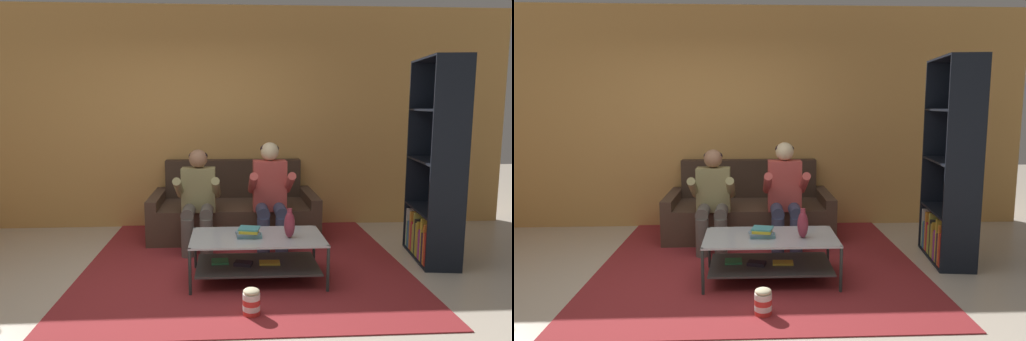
{
  "view_description": "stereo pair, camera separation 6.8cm",
  "coord_description": "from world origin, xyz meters",
  "views": [
    {
      "loc": [
        0.41,
        -3.68,
        1.63
      ],
      "look_at": [
        0.69,
        0.82,
        0.98
      ],
      "focal_mm": 32.0,
      "sensor_mm": 36.0,
      "label": 1
    },
    {
      "loc": [
        0.48,
        -3.68,
        1.63
      ],
      "look_at": [
        0.69,
        0.82,
        0.98
      ],
      "focal_mm": 32.0,
      "sensor_mm": 36.0,
      "label": 2
    }
  ],
  "objects": [
    {
      "name": "book_stack",
      "position": [
        0.6,
        0.37,
        0.47
      ],
      "size": [
        0.25,
        0.2,
        0.09
      ],
      "color": "#6AA2AE",
      "rests_on": "coffee_table"
    },
    {
      "name": "bookshelf",
      "position": [
        2.59,
        0.9,
        0.73
      ],
      "size": [
        0.46,
        0.91,
        2.1
      ],
      "color": "black",
      "rests_on": "ground"
    },
    {
      "name": "couch",
      "position": [
        0.48,
        1.95,
        0.29
      ],
      "size": [
        2.03,
        0.99,
        0.91
      ],
      "color": "#483528",
      "rests_on": "ground"
    },
    {
      "name": "popcorn_tub",
      "position": [
        0.58,
        -0.32,
        0.11
      ],
      "size": [
        0.14,
        0.14,
        0.22
      ],
      "color": "red",
      "rests_on": "ground"
    },
    {
      "name": "person_seated_right",
      "position": [
        0.89,
        1.37,
        0.65
      ],
      "size": [
        0.5,
        0.58,
        1.21
      ],
      "color": "#393D59",
      "rests_on": "ground"
    },
    {
      "name": "vase",
      "position": [
        0.97,
        0.34,
        0.55
      ],
      "size": [
        0.1,
        0.1,
        0.27
      ],
      "color": "maroon",
      "rests_on": "coffee_table"
    },
    {
      "name": "coffee_table",
      "position": [
        0.67,
        0.4,
        0.28
      ],
      "size": [
        1.22,
        0.69,
        0.42
      ],
      "color": "#B5BBC4",
      "rests_on": "ground"
    },
    {
      "name": "ground",
      "position": [
        0.0,
        0.0,
        0.0
      ],
      "size": [
        16.8,
        16.8,
        0.0
      ],
      "primitive_type": "plane",
      "color": "beige"
    },
    {
      "name": "back_partition",
      "position": [
        0.0,
        2.46,
        1.45
      ],
      "size": [
        8.4,
        0.12,
        2.9
      ],
      "primitive_type": "cube",
      "color": "tan",
      "rests_on": "ground"
    },
    {
      "name": "area_rug",
      "position": [
        0.58,
        1.05,
        0.01
      ],
      "size": [
        3.19,
        3.48,
        0.01
      ],
      "color": "maroon",
      "rests_on": "ground"
    },
    {
      "name": "person_seated_left",
      "position": [
        0.07,
        1.36,
        0.62
      ],
      "size": [
        0.5,
        0.58,
        1.13
      ],
      "color": "#5C554E",
      "rests_on": "ground"
    }
  ]
}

